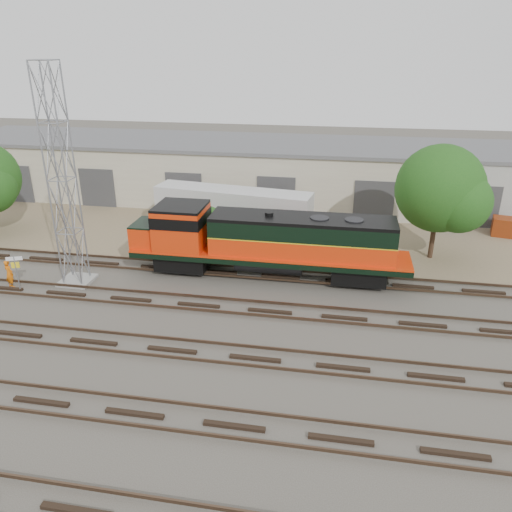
% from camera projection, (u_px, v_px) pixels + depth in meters
% --- Properties ---
extents(ground, '(140.00, 140.00, 0.00)m').
position_uv_depth(ground, '(191.00, 320.00, 26.37)').
color(ground, '#47423A').
rests_on(ground, ground).
extents(dirt_strip, '(80.00, 16.00, 0.02)m').
position_uv_depth(dirt_strip, '(246.00, 226.00, 39.97)').
color(dirt_strip, '#726047').
rests_on(dirt_strip, ground).
extents(tracks, '(80.00, 20.40, 0.28)m').
position_uv_depth(tracks, '(172.00, 350.00, 23.62)').
color(tracks, black).
rests_on(tracks, ground).
extents(warehouse, '(58.40, 10.40, 5.30)m').
position_uv_depth(warehouse, '(263.00, 171.00, 46.16)').
color(warehouse, beige).
rests_on(warehouse, ground).
extents(locomotive, '(17.09, 3.00, 4.11)m').
position_uv_depth(locomotive, '(264.00, 241.00, 30.42)').
color(locomotive, black).
rests_on(locomotive, tracks).
extents(signal_tower, '(1.87, 1.87, 12.70)m').
position_uv_depth(signal_tower, '(62.00, 183.00, 28.17)').
color(signal_tower, gray).
rests_on(signal_tower, ground).
extents(sign_post, '(0.87, 0.34, 2.23)m').
position_uv_depth(sign_post, '(16.00, 267.00, 28.85)').
color(sign_post, gray).
rests_on(sign_post, ground).
extents(worker, '(0.74, 0.63, 1.73)m').
position_uv_depth(worker, '(9.00, 274.00, 29.62)').
color(worker, orange).
rests_on(worker, ground).
extents(semi_trailer, '(12.01, 4.04, 3.63)m').
position_uv_depth(semi_trailer, '(236.00, 207.00, 37.02)').
color(semi_trailer, silver).
rests_on(semi_trailer, ground).
extents(dumpster_blue, '(1.88, 1.80, 1.50)m').
position_uv_depth(dumpster_blue, '(449.00, 219.00, 39.30)').
color(dumpster_blue, navy).
rests_on(dumpster_blue, ground).
extents(dumpster_red, '(1.75, 1.67, 1.40)m').
position_uv_depth(dumpster_red, '(503.00, 227.00, 37.79)').
color(dumpster_red, maroon).
rests_on(dumpster_red, ground).
extents(tree_mid, '(4.09, 3.89, 3.89)m').
position_uv_depth(tree_mid, '(207.00, 237.00, 33.14)').
color(tree_mid, '#382619').
rests_on(tree_mid, ground).
extents(tree_east, '(5.98, 5.70, 7.69)m').
position_uv_depth(tree_east, '(445.00, 192.00, 32.03)').
color(tree_east, '#382619').
rests_on(tree_east, ground).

